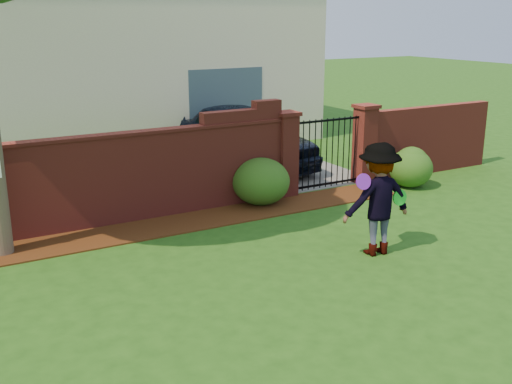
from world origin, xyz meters
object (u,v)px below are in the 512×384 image
car (252,137)px  frisbee_purple (363,182)px  man (379,200)px  frisbee_green (400,197)px

car → frisbee_purple: (-1.53, -6.38, 0.50)m
man → frisbee_green: bearing=162.8°
car → man: size_ratio=2.54×
frisbee_purple → frisbee_green: (0.70, -0.10, -0.34)m
man → frisbee_green: 0.35m
man → frisbee_purple: man is taller
man → frisbee_green: (0.32, -0.14, 0.03)m
car → frisbee_green: 6.53m
man → frisbee_purple: bearing=13.4°
car → frisbee_purple: size_ratio=18.35×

